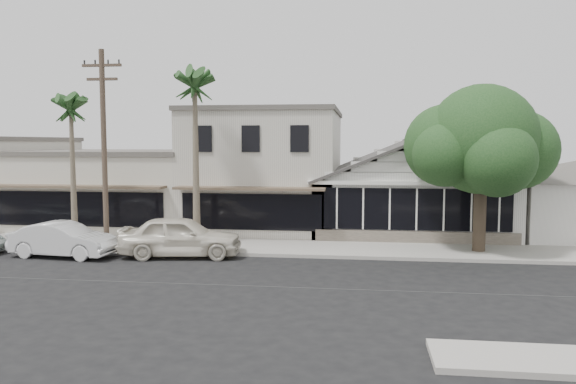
# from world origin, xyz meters

# --- Properties ---
(ground) EXTENTS (140.00, 140.00, 0.00)m
(ground) POSITION_xyz_m (0.00, 0.00, 0.00)
(ground) COLOR black
(ground) RESTS_ON ground
(sidewalk_north) EXTENTS (90.00, 3.50, 0.15)m
(sidewalk_north) POSITION_xyz_m (-8.00, 6.75, 0.07)
(sidewalk_north) COLOR #9E9991
(sidewalk_north) RESTS_ON ground
(corner_shop) EXTENTS (10.40, 8.60, 5.10)m
(corner_shop) POSITION_xyz_m (5.00, 12.47, 2.62)
(corner_shop) COLOR white
(corner_shop) RESTS_ON ground
(side_cottage) EXTENTS (6.00, 6.00, 3.00)m
(side_cottage) POSITION_xyz_m (13.20, 11.50, 1.50)
(side_cottage) COLOR white
(side_cottage) RESTS_ON ground
(row_building_near) EXTENTS (8.00, 10.00, 6.50)m
(row_building_near) POSITION_xyz_m (-3.00, 13.50, 3.25)
(row_building_near) COLOR beige
(row_building_near) RESTS_ON ground
(row_building_midnear) EXTENTS (10.00, 10.00, 4.20)m
(row_building_midnear) POSITION_xyz_m (-12.00, 13.50, 2.10)
(row_building_midnear) COLOR silver
(row_building_midnear) RESTS_ON ground
(utility_pole) EXTENTS (1.80, 0.24, 9.00)m
(utility_pole) POSITION_xyz_m (-9.00, 5.20, 4.79)
(utility_pole) COLOR brown
(utility_pole) RESTS_ON ground
(car_0) EXTENTS (5.45, 2.79, 1.77)m
(car_0) POSITION_xyz_m (-5.32, 4.52, 0.89)
(car_0) COLOR silver
(car_0) RESTS_ON ground
(car_1) EXTENTS (4.69, 2.02, 1.50)m
(car_1) POSITION_xyz_m (-10.32, 3.82, 0.75)
(car_1) COLOR silver
(car_1) RESTS_ON ground
(shade_tree) EXTENTS (6.71, 6.07, 7.44)m
(shade_tree) POSITION_xyz_m (7.50, 6.98, 4.90)
(shade_tree) COLOR #433728
(shade_tree) RESTS_ON ground
(palm_east) EXTENTS (2.92, 2.92, 8.72)m
(palm_east) POSITION_xyz_m (-5.27, 6.79, 7.50)
(palm_east) COLOR #726651
(palm_east) RESTS_ON ground
(palm_mid) EXTENTS (2.77, 2.77, 7.49)m
(palm_mid) POSITION_xyz_m (-11.00, 6.10, 6.44)
(palm_mid) COLOR #726651
(palm_mid) RESTS_ON ground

